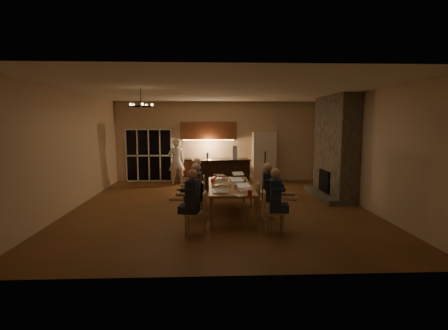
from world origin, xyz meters
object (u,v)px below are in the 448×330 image
chair_left_near (195,213)px  bar_island (221,175)px  chair_right_far (258,191)px  mug_front (229,186)px  chair_right_near (274,212)px  laptop_d (238,181)px  person_right_mid (267,191)px  chair_left_far (197,192)px  redcup_near (250,193)px  redcup_mid (213,181)px  chandelier (141,106)px  person_left_mid (196,191)px  can_silver (235,187)px  person_left_far (197,183)px  laptop_f (239,174)px  can_cola (223,175)px  dining_table (230,199)px  person_right_near (275,200)px  laptop_a (221,188)px  plate_far (244,180)px  chair_left_mid (195,200)px  laptop_b (245,187)px  standing_person (177,162)px  plate_near (247,189)px  redcup_far (234,174)px  laptop_e (222,175)px  mug_mid (231,180)px  can_right (245,181)px  laptop_c (219,181)px  mug_back (214,178)px  person_left_near (193,202)px  bar_bottle (207,156)px  plate_left (218,191)px

chair_left_near → bar_island: bearing=177.0°
chair_right_far → mug_front: (-0.86, -1.05, 0.36)m
chair_left_near → chair_right_near: size_ratio=1.00×
laptop_d → person_right_mid: bearing=-51.1°
chair_left_far → chair_right_far: bearing=89.8°
redcup_near → redcup_mid: 1.88m
chandelier → person_left_mid: bearing=-14.6°
redcup_near → can_silver: same height
chair_right_near → person_left_far: 2.84m
laptop_f → can_cola: size_ratio=2.67×
laptop_d → dining_table: bearing=166.4°
person_right_near → laptop_a: 1.32m
redcup_near → plate_far: (0.07, 2.01, -0.05)m
chair_left_mid → laptop_b: size_ratio=2.78×
bar_island → redcup_mid: bar_island is taller
chair_right_near → can_silver: bearing=43.4°
can_silver → can_cola: bearing=96.1°
standing_person → chair_right_near: bearing=95.4°
bar_island → plate_near: (0.50, -3.93, 0.22)m
chair_left_mid → plate_far: chair_left_mid is taller
chair_left_mid → redcup_far: (1.09, 1.90, 0.37)m
laptop_f → laptop_e: bearing=174.3°
mug_mid → can_right: 0.49m
mug_front → laptop_e: bearing=95.6°
laptop_d → mug_mid: (-0.15, 0.56, -0.06)m
chair_left_near → person_right_near: person_right_near is taller
chandelier → laptop_b: (2.51, -0.72, -1.89)m
bar_island → chair_right_near: bearing=-85.5°
chair_left_mid → laptop_b: laptop_b is taller
laptop_c → can_right: (0.68, 0.23, -0.05)m
person_left_far → laptop_a: person_left_far is taller
mug_back → chair_right_far: bearing=-9.8°
chair_right_near → person_left_near: size_ratio=0.64×
chair_right_near → mug_back: 2.80m
bar_island → can_cola: bearing=-96.8°
person_left_near → laptop_c: size_ratio=4.31×
dining_table → chair_left_far: 1.11m
redcup_near → person_right_mid: bearing=57.6°
person_right_near → redcup_mid: (-1.33, 1.94, 0.12)m
person_right_near → plate_near: person_right_near is taller
laptop_b → mug_front: laptop_b is taller
can_cola → plate_near: (0.51, -2.04, -0.05)m
redcup_far → person_left_near: bearing=-109.4°
laptop_f → bar_bottle: (-0.92, 2.09, 0.34)m
chair_left_far → can_silver: bearing=36.3°
laptop_f → laptop_b: bearing=-103.0°
laptop_a → redcup_near: bearing=159.4°
plate_left → plate_far: bearing=63.7°
standing_person → plate_far: bearing=102.5°
chair_left_mid → chair_right_near: 2.10m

